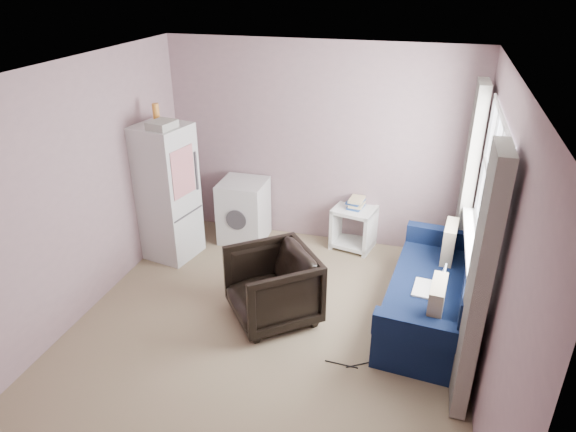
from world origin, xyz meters
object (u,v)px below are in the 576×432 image
at_px(side_table, 355,224).
at_px(sofa, 440,295).
at_px(washing_machine, 244,209).
at_px(armchair, 272,283).
at_px(fridge, 167,192).

distance_m(side_table, sofa, 1.69).
bearing_deg(side_table, washing_machine, -172.26).
relative_size(armchair, washing_machine, 1.01).
height_order(armchair, fridge, fridge).
bearing_deg(armchair, side_table, 123.13).
relative_size(fridge, sofa, 0.95).
xyz_separation_m(washing_machine, sofa, (2.47, -1.12, -0.11)).
xyz_separation_m(armchair, fridge, (-1.57, 0.90, 0.43)).
height_order(fridge, side_table, fridge).
bearing_deg(washing_machine, side_table, 6.86).
height_order(washing_machine, sofa, sofa).
relative_size(fridge, washing_machine, 2.33).
height_order(side_table, sofa, sofa).
distance_m(fridge, sofa, 3.27).
bearing_deg(washing_machine, fridge, -140.22).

